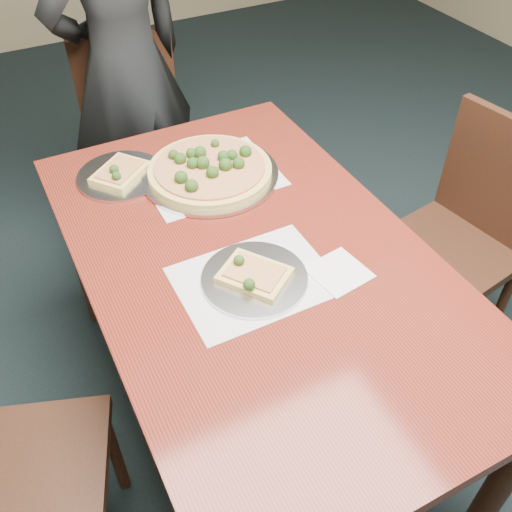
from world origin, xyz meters
name	(u,v)px	position (x,y,z in m)	size (l,w,h in m)	color
ground	(366,483)	(0.00, 0.00, 0.00)	(8.00, 8.00, 0.00)	black
dining_table	(256,279)	(-0.19, 0.42, 0.66)	(0.90, 1.50, 0.75)	#531710
chair_far	(137,134)	(-0.18, 1.57, 0.52)	(0.48, 0.48, 0.91)	black
chair_right	(465,230)	(0.64, 0.43, 0.52)	(0.48, 0.48, 0.91)	black
diner	(124,66)	(-0.19, 1.55, 0.83)	(0.61, 0.40, 1.66)	black
placemat_main	(210,176)	(-0.15, 0.82, 0.75)	(0.42, 0.32, 0.00)	white
placemat_near	(254,280)	(-0.23, 0.34, 0.75)	(0.40, 0.30, 0.00)	white
pizza_pan	(210,170)	(-0.15, 0.82, 0.77)	(0.44, 0.44, 0.07)	silver
slice_plate_near	(254,277)	(-0.24, 0.34, 0.76)	(0.28, 0.28, 0.06)	silver
slice_plate_far	(120,174)	(-0.40, 0.95, 0.76)	(0.28, 0.28, 0.06)	silver
napkin	(339,272)	(-0.02, 0.26, 0.75)	(0.14, 0.14, 0.01)	white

